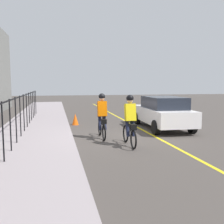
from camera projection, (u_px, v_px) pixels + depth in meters
The scene contains 8 objects.
ground_plane at pixel (117, 138), 10.38m from camera, with size 80.00×80.00×0.00m, color #433D39.
lane_line_centre at pixel (154, 136), 10.72m from camera, with size 36.00×0.12×0.01m, color yellow.
sidewalk at pixel (31, 140), 9.64m from camera, with size 40.00×3.20×0.15m, color gray.
iron_fence at pixel (22, 107), 10.39m from camera, with size 14.59×0.04×1.60m.
cyclist_lead at pixel (130, 121), 8.91m from camera, with size 1.71×0.36×1.83m.
cyclist_follow at pixel (102, 116), 10.18m from camera, with size 1.71×0.36×1.83m.
patrol_sedan at pixel (162, 112), 12.49m from camera, with size 4.47×2.07×1.58m.
traffic_cone_near at pixel (75, 119), 13.64m from camera, with size 0.36×0.36×0.61m, color #EF590F.
Camera 1 is at (-9.91, 2.42, 2.19)m, focal length 40.63 mm.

